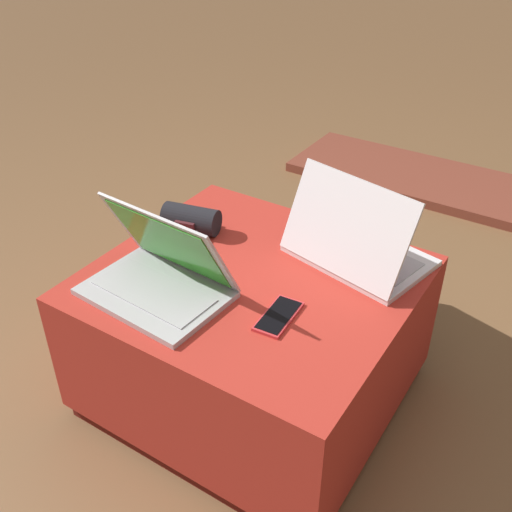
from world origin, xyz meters
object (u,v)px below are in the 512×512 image
(laptop_near, at_px, (160,275))
(backpack, at_px, (348,264))
(laptop_far, at_px, (355,245))
(wrist_brace, at_px, (191,219))
(cell_phone, at_px, (279,316))

(laptop_near, bearing_deg, backpack, 75.21)
(laptop_far, bearing_deg, wrist_brace, 25.62)
(cell_phone, height_order, wrist_brace, wrist_brace)
(backpack, bearing_deg, cell_phone, 113.22)
(wrist_brace, bearing_deg, backpack, 48.99)
(cell_phone, bearing_deg, laptop_far, 76.97)
(backpack, bearing_deg, laptop_near, 87.08)
(cell_phone, xyz_separation_m, backpack, (-0.08, 0.61, -0.23))
(laptop_near, height_order, backpack, laptop_near)
(backpack, relative_size, wrist_brace, 2.85)
(cell_phone, distance_m, backpack, 0.65)
(laptop_near, relative_size, wrist_brace, 2.06)
(laptop_near, height_order, laptop_far, laptop_far)
(laptop_near, distance_m, cell_phone, 0.32)
(laptop_far, xyz_separation_m, cell_phone, (-0.05, -0.32, -0.05))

